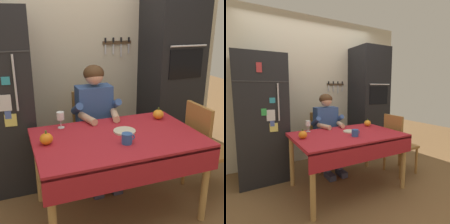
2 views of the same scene
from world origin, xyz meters
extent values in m
plane|color=brown|center=(0.00, 0.00, 0.00)|extent=(10.00, 10.00, 0.00)
cube|color=beige|center=(0.05, 1.35, 1.30)|extent=(3.70, 0.10, 2.60)
cube|color=#4C3823|center=(0.46, 1.29, 1.40)|extent=(0.36, 0.02, 0.04)
cube|color=silver|center=(0.31, 1.28, 1.33)|extent=(0.02, 0.01, 0.11)
cube|color=black|center=(0.31, 1.28, 1.43)|extent=(0.02, 0.01, 0.06)
cube|color=silver|center=(0.41, 1.28, 1.33)|extent=(0.02, 0.01, 0.12)
cube|color=black|center=(0.41, 1.28, 1.43)|extent=(0.02, 0.01, 0.06)
cube|color=silver|center=(0.51, 1.28, 1.31)|extent=(0.02, 0.01, 0.15)
cube|color=black|center=(0.51, 1.28, 1.43)|extent=(0.02, 0.01, 0.06)
cube|color=silver|center=(0.61, 1.28, 1.33)|extent=(0.02, 0.01, 0.12)
cube|color=black|center=(0.61, 1.28, 1.43)|extent=(0.02, 0.01, 0.06)
cylinder|color=silver|center=(-0.76, 0.60, 1.15)|extent=(0.02, 0.02, 0.50)
cube|color=teal|center=(-0.84, 0.61, 1.17)|extent=(0.07, 0.02, 0.07)
cube|color=#E5D666|center=(-0.83, 0.61, 0.81)|extent=(0.11, 0.02, 0.12)
cube|color=silver|center=(-0.86, 0.61, 0.98)|extent=(0.11, 0.02, 0.15)
cube|color=#4C66B7|center=(-0.85, 0.61, 0.87)|extent=(0.06, 0.01, 0.07)
cube|color=black|center=(1.05, 1.00, 1.05)|extent=(0.60, 0.60, 2.10)
cube|color=black|center=(1.05, 0.70, 1.20)|extent=(0.42, 0.01, 0.32)
cylinder|color=silver|center=(1.05, 0.67, 1.40)|extent=(0.45, 0.02, 0.02)
cylinder|color=tan|center=(-0.64, -0.29, 0.35)|extent=(0.06, 0.06, 0.70)
cylinder|color=tan|center=(-0.64, 0.49, 0.35)|extent=(0.06, 0.06, 0.70)
cylinder|color=tan|center=(0.64, -0.29, 0.35)|extent=(0.06, 0.06, 0.70)
cylinder|color=tan|center=(0.64, 0.49, 0.35)|extent=(0.06, 0.06, 0.70)
cube|color=#A81E28|center=(0.00, 0.10, 0.72)|extent=(1.40, 0.90, 0.04)
cube|color=#A81E28|center=(0.00, -0.34, 0.62)|extent=(1.40, 0.01, 0.20)
cube|color=#9E6B33|center=(-0.01, 0.79, 0.43)|extent=(0.40, 0.40, 0.04)
cube|color=#9E6B33|center=(-0.01, 0.97, 0.69)|extent=(0.36, 0.04, 0.48)
cylinder|color=#9E6B33|center=(-0.18, 0.62, 0.21)|extent=(0.04, 0.04, 0.41)
cylinder|color=#9E6B33|center=(-0.18, 0.96, 0.21)|extent=(0.04, 0.04, 0.41)
cylinder|color=#9E6B33|center=(0.16, 0.62, 0.21)|extent=(0.04, 0.04, 0.41)
cylinder|color=#9E6B33|center=(0.16, 0.96, 0.21)|extent=(0.04, 0.04, 0.41)
cube|color=#38384C|center=(-0.11, 0.41, 0.04)|extent=(0.10, 0.22, 0.08)
cube|color=#38384C|center=(0.09, 0.41, 0.04)|extent=(0.10, 0.22, 0.08)
cylinder|color=#38384C|center=(-0.11, 0.47, 0.23)|extent=(0.09, 0.09, 0.38)
cylinder|color=#38384C|center=(0.09, 0.47, 0.23)|extent=(0.09, 0.09, 0.38)
cube|color=#38384C|center=(-0.10, 0.63, 0.50)|extent=(0.12, 0.40, 0.11)
cube|color=#38384C|center=(0.08, 0.63, 0.50)|extent=(0.12, 0.40, 0.11)
cube|color=#33518E|center=(-0.01, 0.75, 0.79)|extent=(0.36, 0.20, 0.48)
cylinder|color=#33518E|center=(-0.21, 0.68, 0.83)|extent=(0.07, 0.26, 0.18)
cylinder|color=#33518E|center=(0.19, 0.68, 0.83)|extent=(0.07, 0.26, 0.18)
cylinder|color=#D8A884|center=(-0.15, 0.51, 0.78)|extent=(0.13, 0.27, 0.07)
cylinder|color=#D8A884|center=(0.13, 0.51, 0.78)|extent=(0.13, 0.27, 0.07)
sphere|color=#D8A884|center=(-0.01, 0.73, 1.14)|extent=(0.19, 0.19, 0.19)
ellipsoid|color=#472D19|center=(-0.01, 0.74, 1.16)|extent=(0.21, 0.21, 0.17)
cube|color=#9E6B33|center=(0.98, 0.07, 0.43)|extent=(0.40, 0.40, 0.04)
cube|color=#9E6B33|center=(0.80, 0.07, 0.69)|extent=(0.04, 0.36, 0.48)
cylinder|color=#9E6B33|center=(0.81, -0.10, 0.21)|extent=(0.04, 0.04, 0.41)
cylinder|color=#9E6B33|center=(1.15, 0.24, 0.21)|extent=(0.04, 0.04, 0.41)
cylinder|color=#9E6B33|center=(0.81, 0.24, 0.21)|extent=(0.04, 0.04, 0.41)
cylinder|color=#2D569E|center=(0.01, -0.07, 0.78)|extent=(0.09, 0.09, 0.09)
torus|color=#2D569E|center=(0.06, -0.07, 0.79)|extent=(0.05, 0.01, 0.05)
cylinder|color=white|center=(-0.41, 0.45, 0.74)|extent=(0.06, 0.06, 0.01)
cylinder|color=white|center=(-0.41, 0.45, 0.78)|extent=(0.01, 0.01, 0.08)
cylinder|color=white|center=(-0.41, 0.45, 0.86)|extent=(0.07, 0.07, 0.07)
ellipsoid|color=orange|center=(-0.59, 0.15, 0.79)|extent=(0.10, 0.10, 0.09)
cylinder|color=#4C6023|center=(-0.59, 0.15, 0.84)|extent=(0.02, 0.02, 0.02)
ellipsoid|color=orange|center=(0.53, 0.35, 0.79)|extent=(0.11, 0.11, 0.09)
cylinder|color=#4C6023|center=(0.53, 0.35, 0.84)|extent=(0.02, 0.02, 0.02)
cylinder|color=beige|center=(0.09, 0.16, 0.75)|extent=(0.20, 0.20, 0.02)
camera|label=1|loc=(-0.83, -1.96, 1.70)|focal=45.72mm
camera|label=2|loc=(-1.26, -1.93, 1.34)|focal=29.75mm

